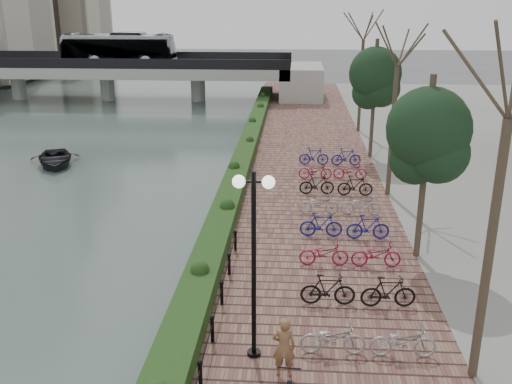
{
  "coord_description": "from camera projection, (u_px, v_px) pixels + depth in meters",
  "views": [
    {
      "loc": [
        3.5,
        -10.25,
        9.24
      ],
      "look_at": [
        2.0,
        11.37,
        2.0
      ],
      "focal_mm": 40.0,
      "sensor_mm": 36.0,
      "label": 1
    }
  ],
  "objects": [
    {
      "name": "river_water",
      "position": [
        13.0,
        150.0,
        37.49
      ],
      "size": [
        30.0,
        130.0,
        0.02
      ],
      "primitive_type": "cube",
      "color": "#475955",
      "rests_on": "ground"
    },
    {
      "name": "lamppost",
      "position": [
        254.0,
        227.0,
        13.74
      ],
      "size": [
        1.02,
        0.32,
        4.98
      ],
      "color": "black",
      "rests_on": "promenade"
    },
    {
      "name": "promenade",
      "position": [
        303.0,
        187.0,
        29.07
      ],
      "size": [
        8.0,
        75.0,
        0.5
      ],
      "primitive_type": "cube",
      "color": "brown",
      "rests_on": "ground"
    },
    {
      "name": "bicycle_parking",
      "position": [
        342.0,
        216.0,
        23.21
      ],
      "size": [
        2.4,
        19.89,
        1.0
      ],
      "color": "#9F9EA2",
      "rests_on": "promenade"
    },
    {
      "name": "pedestrian",
      "position": [
        284.0,
        347.0,
        13.82
      ],
      "size": [
        0.58,
        0.38,
        1.58
      ],
      "primitive_type": "imported",
      "rotation": [
        0.0,
        0.0,
        3.15
      ],
      "color": "brown",
      "rests_on": "promenade"
    },
    {
      "name": "bridge",
      "position": [
        109.0,
        65.0,
        55.33
      ],
      "size": [
        36.0,
        10.77,
        6.5
      ],
      "color": "#A0A19B",
      "rests_on": "ground"
    },
    {
      "name": "street_trees",
      "position": [
        405.0,
        146.0,
        23.16
      ],
      "size": [
        3.2,
        37.12,
        6.8
      ],
      "color": "#35291F",
      "rests_on": "promenade"
    },
    {
      "name": "chain_fence",
      "position": [
        207.0,
        352.0,
        14.39
      ],
      "size": [
        0.1,
        14.1,
        0.7
      ],
      "color": "black",
      "rests_on": "promenade"
    },
    {
      "name": "hedge",
      "position": [
        242.0,
        163.0,
        31.49
      ],
      "size": [
        1.1,
        56.0,
        0.6
      ],
      "primitive_type": "cube",
      "color": "#1C3D16",
      "rests_on": "promenade"
    },
    {
      "name": "boat",
      "position": [
        55.0,
        159.0,
        33.64
      ],
      "size": [
        4.25,
        4.89,
        0.85
      ],
      "primitive_type": "imported",
      "rotation": [
        0.0,
        0.0,
        0.39
      ],
      "color": "black",
      "rests_on": "river_water"
    }
  ]
}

